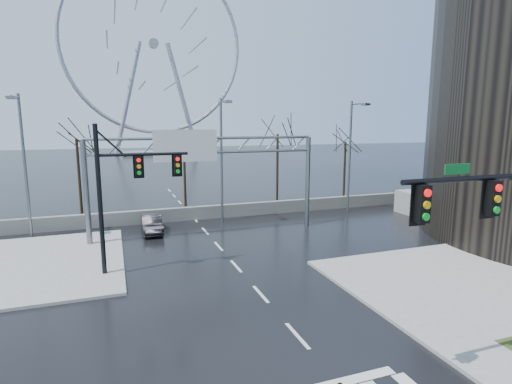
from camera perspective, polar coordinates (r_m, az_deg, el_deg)
name	(u,v)px	position (r m, az deg, el deg)	size (l,w,h in m)	color
ground	(297,336)	(16.25, 5.91, -19.74)	(260.00, 260.00, 0.00)	black
sidewalk_right_ext	(457,280)	(23.29, 26.84, -11.21)	(12.00, 10.00, 0.15)	gray
sidewalk_far	(31,265)	(26.37, -29.51, -9.03)	(10.00, 12.00, 0.15)	gray
barrier_wall	(195,213)	(34.12, -8.75, -3.00)	(52.00, 0.50, 1.10)	slate
signal_mast_near	(507,225)	(14.64, 32.19, -4.03)	(5.52, 0.41, 8.00)	black
signal_mast_far	(122,185)	(21.90, -18.57, 0.94)	(4.72, 0.41, 8.00)	black
sign_gantry	(202,164)	(28.42, -7.77, 3.96)	(16.36, 0.40, 7.60)	slate
streetlight_left	(23,155)	(31.48, -30.35, 4.57)	(0.50, 2.55, 10.00)	slate
streetlight_mid	(222,151)	(32.02, -4.82, 5.92)	(0.50, 2.55, 10.00)	slate
streetlight_right	(352,148)	(36.97, 13.56, 6.18)	(0.50, 2.55, 10.00)	slate
tree_left	(77,148)	(36.37, -24.19, 5.69)	(3.75, 3.75, 7.50)	black
tree_center	(184,155)	(37.84, -10.24, 5.28)	(3.25, 3.25, 6.50)	black
tree_right	(278,142)	(39.33, 3.10, 7.11)	(3.90, 3.90, 7.80)	black
tree_far_right	(345,149)	(43.52, 12.64, 6.08)	(3.40, 3.40, 6.80)	black
ferris_wheel	(154,51)	(109.81, -14.38, 18.90)	(45.00, 6.00, 50.91)	gray
car	(152,224)	(30.69, -14.68, -4.43)	(1.39, 3.98, 1.31)	black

